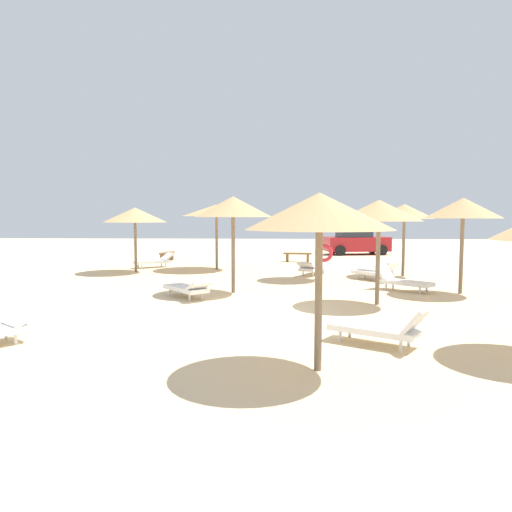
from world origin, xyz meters
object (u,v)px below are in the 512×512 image
(lounger_6, at_px, (312,268))
(parked_car, at_px, (356,242))
(lounger_5, at_px, (188,288))
(bench_1, at_px, (298,255))
(parasol_6, at_px, (319,209))
(parasol_9, at_px, (379,211))
(lounger_4, at_px, (376,272))
(bench_0, at_px, (167,255))
(parasol_4, at_px, (404,212))
(parasol_8, at_px, (216,211))
(parasol_3, at_px, (463,208))
(parasol_5, at_px, (233,207))
(lounger_3, at_px, (402,281))
(lounger_0, at_px, (155,261))
(parasol_1, at_px, (319,212))
(parasol_0, at_px, (135,215))
(lounger_1, at_px, (381,328))

(lounger_6, distance_m, parked_car, 11.66)
(lounger_5, relative_size, bench_1, 1.22)
(parasol_6, bearing_deg, parasol_9, -77.65)
(lounger_4, xyz_separation_m, bench_1, (-2.65, 7.48, 0.02))
(bench_0, bearing_deg, bench_1, -1.06)
(parasol_4, relative_size, lounger_5, 1.57)
(parasol_9, xyz_separation_m, lounger_4, (1.00, 5.00, -2.26))
(parasol_8, relative_size, lounger_5, 1.68)
(parasol_4, xyz_separation_m, parasol_6, (-3.55, -1.14, 0.09))
(parasol_9, bearing_deg, parasol_3, 33.69)
(parasol_5, bearing_deg, lounger_3, 6.51)
(lounger_0, height_order, lounger_6, lounger_0)
(parasol_8, bearing_deg, parasol_1, -76.81)
(parasol_4, height_order, lounger_6, parasol_4)
(lounger_4, bearing_deg, bench_1, 109.49)
(lounger_0, xyz_separation_m, lounger_3, (9.94, -6.84, 0.01))
(parasol_3, xyz_separation_m, bench_0, (-11.77, 10.59, -2.34))
(parasol_3, height_order, bench_1, parasol_3)
(parasol_8, bearing_deg, lounger_4, -29.02)
(parasol_3, relative_size, lounger_6, 1.51)
(parasol_3, height_order, lounger_0, parasol_3)
(parasol_1, bearing_deg, parked_car, 79.23)
(parasol_8, xyz_separation_m, parked_car, (7.85, 9.08, -1.88))
(parasol_0, xyz_separation_m, parasol_5, (4.77, -5.52, 0.24))
(parasol_5, height_order, lounger_1, parasol_5)
(parasol_0, distance_m, parasol_4, 11.36)
(parasol_5, height_order, parked_car, parasol_5)
(parasol_0, bearing_deg, parasol_6, -15.11)
(parasol_4, height_order, parasol_9, parasol_4)
(parasol_1, height_order, parked_car, parasol_1)
(parasol_0, height_order, parasol_4, parasol_4)
(parasol_6, height_order, lounger_4, parasol_6)
(lounger_1, height_order, bench_1, lounger_1)
(parasol_3, height_order, parasol_5, parasol_5)
(parasol_5, xyz_separation_m, lounger_5, (-1.26, -1.13, -2.42))
(parked_car, bearing_deg, parasol_5, -112.36)
(parasol_1, bearing_deg, lounger_5, 116.48)
(parasol_4, xyz_separation_m, lounger_6, (-3.68, 0.15, -2.31))
(parasol_9, height_order, parked_car, parasol_9)
(parasol_4, height_order, parasol_5, parasol_5)
(parasol_9, relative_size, lounger_5, 1.54)
(parasol_6, xyz_separation_m, lounger_3, (2.51, -2.79, -2.39))
(parasol_1, distance_m, parasol_8, 14.83)
(parasol_0, xyz_separation_m, parked_car, (11.27, 10.27, -1.67))
(lounger_1, height_order, parked_car, parked_car)
(parasol_0, relative_size, parasol_5, 0.92)
(bench_0, bearing_deg, parasol_9, -55.27)
(parasol_1, distance_m, parasol_3, 9.39)
(parasol_8, height_order, lounger_1, parasol_8)
(parasol_9, height_order, bench_1, parasol_9)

